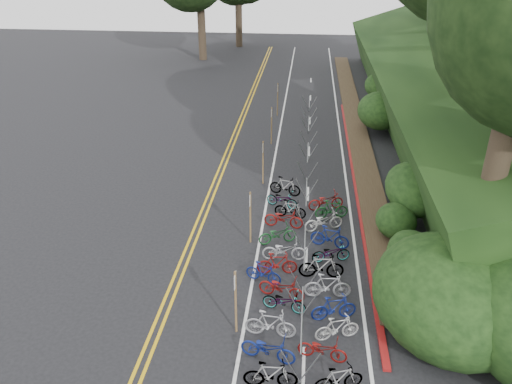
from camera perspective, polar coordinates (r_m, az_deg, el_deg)
ground at (r=18.47m, az=-4.36°, el=-13.97°), size 120.00×120.00×0.00m
road_markings at (r=26.76m, az=0.68°, el=0.15°), size 7.47×80.00×0.01m
red_curb at (r=28.51m, az=11.24°, el=1.46°), size 0.25×28.00×0.10m
embankment at (r=35.56m, az=22.65°, el=9.39°), size 14.30×48.14×9.11m
bike_rack_front at (r=16.72m, az=5.23°, el=-14.96°), size 1.19×3.18×1.28m
bike_racks_rest at (r=28.95m, az=5.91°, el=4.01°), size 1.14×23.00×1.17m
signpost_near at (r=16.92m, az=-2.35°, el=-12.03°), size 0.08×0.40×2.51m
signposts_rest at (r=29.75m, az=1.34°, el=5.98°), size 0.08×18.40×2.50m
bike_front at (r=19.71m, az=0.86°, el=-9.18°), size 0.88×1.56×0.90m
bike_valet at (r=20.50m, az=5.31°, el=-7.61°), size 3.45×14.44×1.08m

